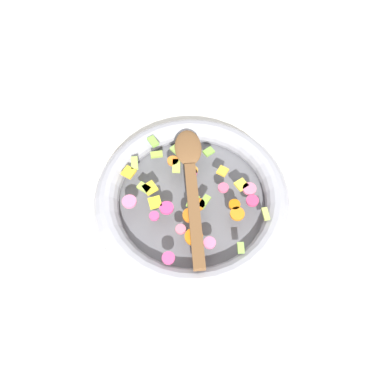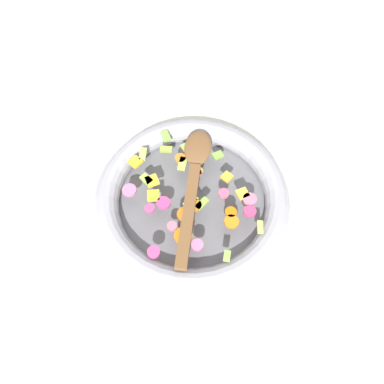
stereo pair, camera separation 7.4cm
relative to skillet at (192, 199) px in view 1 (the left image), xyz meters
The scene contains 4 objects.
ground_plane 0.02m from the skillet, ahead, with size 4.00×4.00×0.00m, color silver.
skillet is the anchor object (origin of this frame).
chopped_vegetables 0.03m from the skillet, ahead, with size 0.24×0.32×0.01m.
wooden_spoon 0.05m from the skillet, 122.26° to the right, with size 0.20×0.28×0.01m.
Camera 1 is at (0.22, 0.29, 0.70)m, focal length 35.00 mm.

